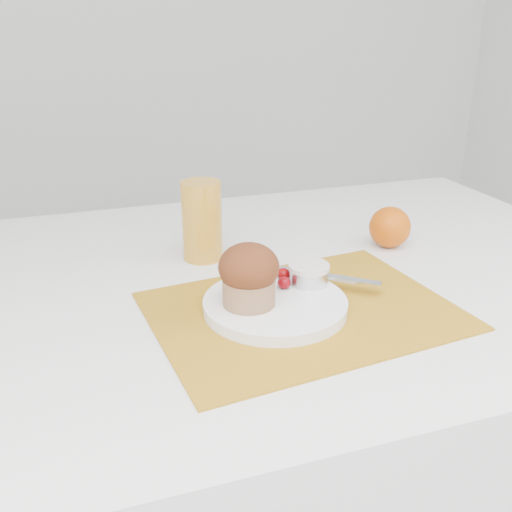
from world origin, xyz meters
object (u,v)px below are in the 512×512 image
object	(u,v)px
table	(268,460)
plate	(275,305)
juice_glass	(202,221)
muffin	(249,275)
orange	(390,227)

from	to	relation	value
table	plate	bearing A→B (deg)	-107.11
plate	juice_glass	bearing A→B (deg)	102.34
plate	muffin	world-z (taller)	muffin
muffin	plate	bearing A→B (deg)	0.01
orange	muffin	world-z (taller)	muffin
orange	table	bearing A→B (deg)	-171.47
muffin	orange	bearing A→B (deg)	27.93
table	muffin	size ratio (longest dim) A/B	14.37
table	muffin	xyz separation A→B (m)	(-0.08, -0.13, 0.44)
table	plate	xyz separation A→B (m)	(-0.04, -0.13, 0.39)
muffin	table	bearing A→B (deg)	59.24
juice_glass	orange	bearing A→B (deg)	-9.30
table	juice_glass	distance (m)	0.46
plate	orange	bearing A→B (deg)	31.07
table	juice_glass	bearing A→B (deg)	134.96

